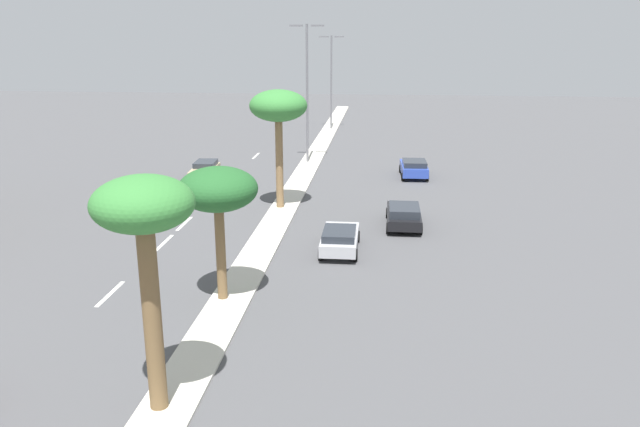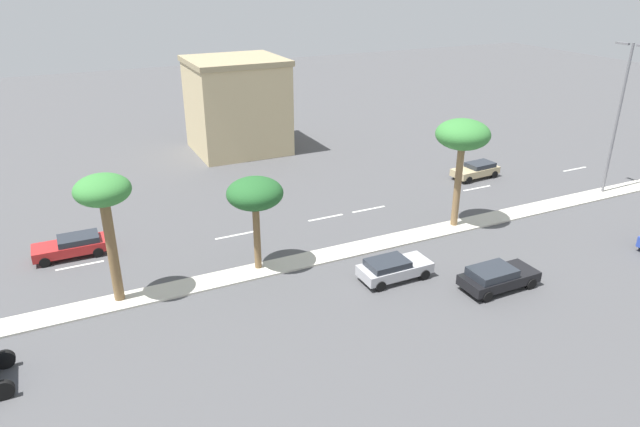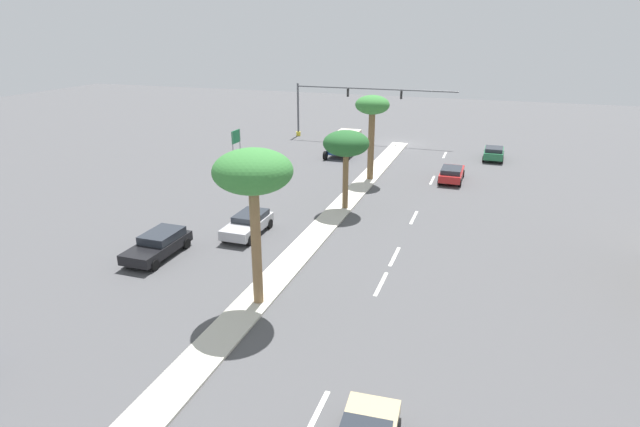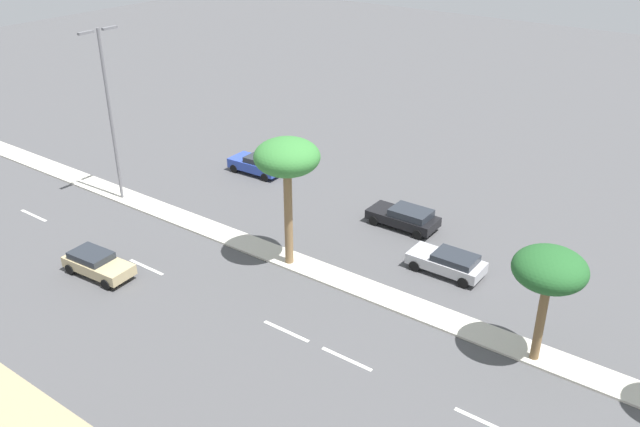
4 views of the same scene
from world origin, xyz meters
The scene contains 17 objects.
ground_plane centered at (0.00, 37.69, 0.00)m, with size 160.00×160.00×0.00m, color #4C4C4F.
median_curb centered at (0.00, 48.45, 0.06)m, with size 1.80×96.91×0.12m, color beige.
lane_stripe_trailing centered at (-5.50, 13.94, 0.01)m, with size 0.20×2.80×0.01m, color silver.
lane_stripe_left centered at (-5.50, 23.95, 0.01)m, with size 0.20×2.80×0.01m, color silver.
lane_stripe_center centered at (-5.50, 30.93, 0.01)m, with size 0.20×2.80×0.01m, color silver.
lane_stripe_front centered at (-5.50, 34.57, 0.01)m, with size 0.20×2.80×0.01m, color silver.
lane_stripe_inboard centered at (-5.50, 45.00, 0.01)m, with size 0.20×2.80×0.01m, color silver.
lane_stripe_rear centered at (-5.50, 56.30, 0.01)m, with size 0.20×2.80×0.01m, color silver.
commercial_building centered at (-24.46, 30.53, 4.54)m, with size 8.44×8.89×9.06m.
palm_tree_trailing centered at (-0.24, 15.63, 6.17)m, with size 2.90×2.90×7.26m.
palm_tree_rear centered at (-0.34, 23.80, 4.87)m, with size 3.32×3.32×5.77m.
palm_tree_front centered at (-0.26, 38.53, 6.56)m, with size 3.66×3.66×7.62m.
street_lamp_near centered at (-0.27, 53.57, 6.87)m, with size 2.90×0.24×11.75m.
sedan_black_inboard centered at (7.73, 35.36, 0.74)m, with size 2.09×4.59×1.38m.
sedan_silver_near centered at (4.25, 30.57, 0.73)m, with size 2.00×4.34×1.32m.
sedan_tan_trailing centered at (-7.62, 46.59, 0.72)m, with size 2.12×4.34×1.32m.
sedan_red_rear centered at (-7.09, 13.71, 0.72)m, with size 1.96×4.46×1.31m.
Camera 2 is at (29.07, 13.90, 17.07)m, focal length 32.11 mm.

